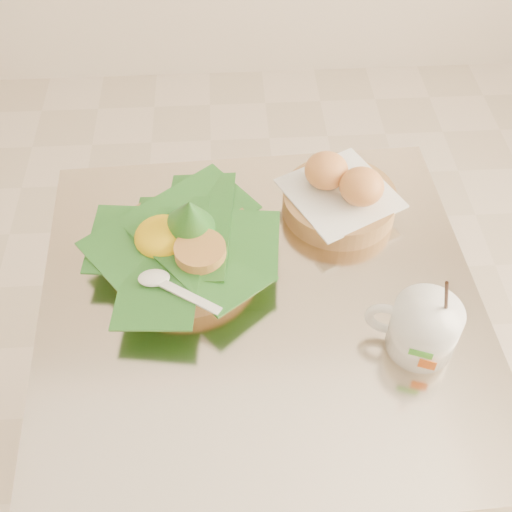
{
  "coord_description": "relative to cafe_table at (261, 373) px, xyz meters",
  "views": [
    {
      "loc": [
        0.06,
        -0.59,
        1.57
      ],
      "look_at": [
        0.1,
        0.05,
        0.82
      ],
      "focal_mm": 45.0,
      "sensor_mm": 36.0,
      "label": 1
    }
  ],
  "objects": [
    {
      "name": "floor",
      "position": [
        -0.11,
        -0.02,
        -0.53
      ],
      "size": [
        3.6,
        3.6,
        0.0
      ],
      "primitive_type": "plane",
      "color": "beige",
      "rests_on": "ground"
    },
    {
      "name": "cafe_table",
      "position": [
        0.0,
        0.0,
        0.0
      ],
      "size": [
        0.73,
        0.73,
        0.75
      ],
      "rotation": [
        0.0,
        0.0,
        0.04
      ],
      "color": "gray",
      "rests_on": "floor"
    },
    {
      "name": "rice_basket",
      "position": [
        -0.12,
        0.1,
        0.26
      ],
      "size": [
        0.31,
        0.31,
        0.16
      ],
      "rotation": [
        0.0,
        0.0,
        -0.28
      ],
      "color": "#AA7648",
      "rests_on": "cafe_table"
    },
    {
      "name": "bread_basket",
      "position": [
        0.15,
        0.2,
        0.26
      ],
      "size": [
        0.23,
        0.23,
        0.1
      ],
      "rotation": [
        0.0,
        0.0,
        -0.31
      ],
      "color": "#AA7648",
      "rests_on": "cafe_table"
    },
    {
      "name": "coffee_mug",
      "position": [
        0.23,
        -0.09,
        0.27
      ],
      "size": [
        0.13,
        0.11,
        0.17
      ],
      "rotation": [
        0.0,
        0.0,
        -0.35
      ],
      "color": "white",
      "rests_on": "cafe_table"
    }
  ]
}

